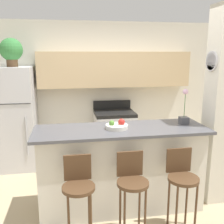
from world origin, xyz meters
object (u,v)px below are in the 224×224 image
Objects in this scene: bar_stool_left at (78,188)px; bar_stool_right at (182,179)px; refrigerator at (17,118)px; fruit_bowl at (117,126)px; bar_stool_mid at (132,183)px; trash_bin at (49,159)px; stove_range at (114,135)px; potted_plant_on_fridge at (11,51)px; orchid_vase at (184,113)px.

bar_stool_right is at bearing 0.00° from bar_stool_left.
fruit_bowl is at bearing -47.33° from refrigerator.
bar_stool_left is 1.13m from bar_stool_right.
bar_stool_mid is (0.56, 0.00, 0.00)m from bar_stool_left.
trash_bin is at bearing 117.72° from bar_stool_mid.
refrigerator is 1.78m from stove_range.
potted_plant_on_fridge reaches higher than bar_stool_mid.
bar_stool_mid is 1.20m from orchid_vase.
refrigerator reaches higher than stove_range.
potted_plant_on_fridge is (-1.73, -0.06, 1.55)m from stove_range.
fruit_bowl is at bearing -99.31° from stove_range.
potted_plant_on_fridge is at bearing 125.44° from bar_stool_mid.
stove_range is 1.14× the size of bar_stool_left.
bar_stool_right is (2.08, -2.13, -0.26)m from refrigerator.
potted_plant_on_fridge is at bearing 147.36° from orchid_vase.
potted_plant_on_fridge is at bearing 114.08° from bar_stool_left.
stove_range is at bearing 80.69° from fruit_bowl.
bar_stool_right is 0.90m from orchid_vase.
fruit_bowl is (-0.27, -1.64, 0.64)m from stove_range.
stove_range is 2.23m from bar_stool_right.
fruit_bowl is at bearing -175.42° from orchid_vase.
potted_plant_on_fridge is at bearing 132.67° from fruit_bowl.
bar_stool_right is at bearing -80.87° from stove_range.
fruit_bowl reaches higher than bar_stool_mid.
bar_stool_left is 1.97m from trash_bin.
trash_bin is at bearing 145.53° from orchid_vase.
trash_bin is at bearing 124.97° from fruit_bowl.
bar_stool_left is 0.56m from bar_stool_mid.
orchid_vase is (2.36, -1.51, 0.33)m from refrigerator.
orchid_vase reaches higher than fruit_bowl.
potted_plant_on_fridge is at bearing -177.99° from stove_range.
fruit_bowl is (1.46, -1.58, -0.91)m from potted_plant_on_fridge.
bar_stool_mid is 1.00× the size of bar_stool_right.
bar_stool_mid is 2.46× the size of trash_bin.
bar_stool_left is at bearing -65.92° from potted_plant_on_fridge.
bar_stool_right is 2.47m from trash_bin.
fruit_bowl is at bearing -47.33° from potted_plant_on_fridge.
refrigerator is at bearing -177.98° from stove_range.
potted_plant_on_fridge is at bearing 114.04° from refrigerator.
trash_bin is at bearing 102.65° from bar_stool_left.
orchid_vase is 2.44m from trash_bin.
bar_stool_right is at bearing -41.39° from fruit_bowl.
bar_stool_mid is (1.52, -2.13, -0.26)m from refrigerator.
refrigerator reaches higher than fruit_bowl.
bar_stool_right is (0.56, 0.00, 0.00)m from bar_stool_mid.
potted_plant_on_fridge is (-1.52, 2.13, 1.39)m from bar_stool_mid.
stove_range reaches higher than trash_bin.
orchid_vase reaches higher than bar_stool_left.
stove_range is at bearing 84.48° from bar_stool_mid.
refrigerator is 6.37× the size of fruit_bowl.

